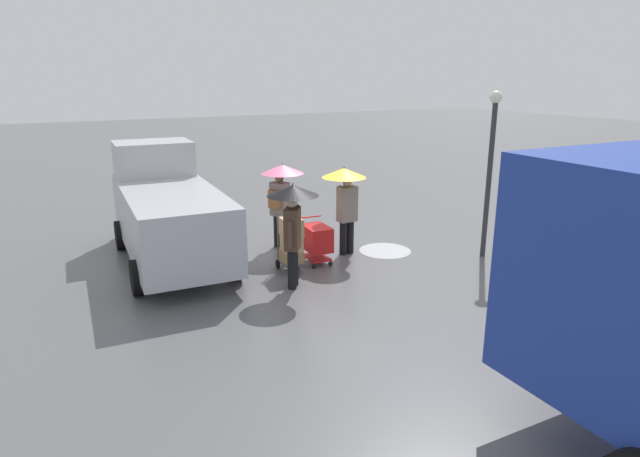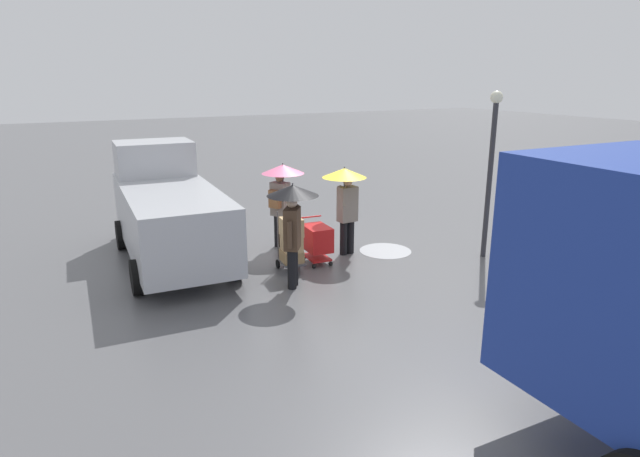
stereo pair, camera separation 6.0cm
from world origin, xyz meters
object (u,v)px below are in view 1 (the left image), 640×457
Objects in this scene: pedestrian_black_side at (281,186)px; street_lamp at (491,158)px; cargo_van_parked_right at (168,211)px; pedestrian_pink_side at (345,190)px; shopping_cart_vendor at (317,239)px; pedestrian_white_side at (293,211)px; hand_dolly_boxes at (291,241)px.

street_lamp is at bearing 144.34° from pedestrian_black_side.
cargo_van_parked_right is 2.53× the size of pedestrian_pink_side.
pedestrian_black_side is at bearing -80.89° from shopping_cart_vendor.
pedestrian_pink_side is 2.35m from pedestrian_white_side.
pedestrian_black_side is (-2.68, 0.38, 0.39)m from cargo_van_parked_right.
pedestrian_white_side is 4.91m from street_lamp.
shopping_cart_vendor is 0.47× the size of pedestrian_white_side.
street_lamp is (-2.86, 1.68, 0.79)m from pedestrian_pink_side.
pedestrian_pink_side is 1.00× the size of pedestrian_white_side.
hand_dolly_boxes is 0.61× the size of pedestrian_black_side.
pedestrian_pink_side reaches higher than shopping_cart_vendor.
hand_dolly_boxes is at bearing 136.76° from cargo_van_parked_right.
shopping_cart_vendor is at bearing 148.02° from cargo_van_parked_right.
pedestrian_pink_side is (-1.64, -0.48, 0.89)m from hand_dolly_boxes.
pedestrian_pink_side is 0.56× the size of street_lamp.
cargo_van_parked_right is 3.02m from hand_dolly_boxes.
cargo_van_parked_right reaches higher than hand_dolly_boxes.
pedestrian_white_side is at bearing 71.20° from pedestrian_black_side.
shopping_cart_vendor is (-2.91, 1.82, -0.61)m from cargo_van_parked_right.
pedestrian_black_side is 2.60m from pedestrian_white_side.
pedestrian_white_side is at bearing 43.64° from shopping_cart_vendor.
cargo_van_parked_right is at bearing -43.24° from hand_dolly_boxes.
hand_dolly_boxes is 0.61× the size of pedestrian_white_side.
cargo_van_parked_right is at bearing -31.98° from shopping_cart_vendor.
pedestrian_black_side is (1.13, -1.18, -0.01)m from pedestrian_pink_side.
pedestrian_black_side is at bearing -46.32° from pedestrian_pink_side.
pedestrian_pink_side reaches higher than hand_dolly_boxes.
pedestrian_pink_side is 1.00× the size of pedestrian_black_side.
pedestrian_pink_side is at bearing 157.75° from cargo_van_parked_right.
hand_dolly_boxes is 1.24m from pedestrian_white_side.
pedestrian_black_side and pedestrian_white_side have the same top height.
street_lamp reaches higher than pedestrian_white_side.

